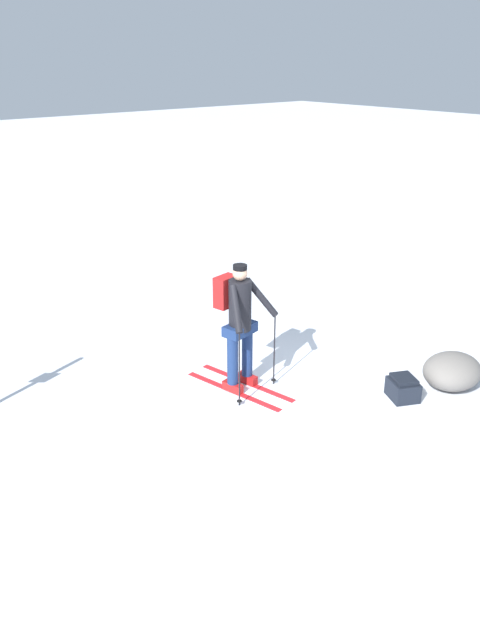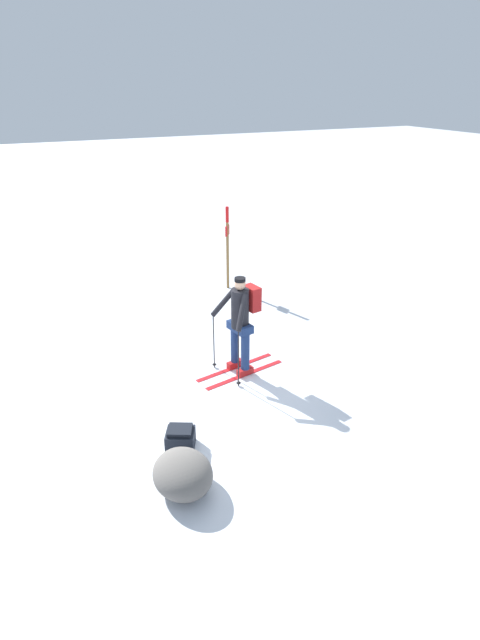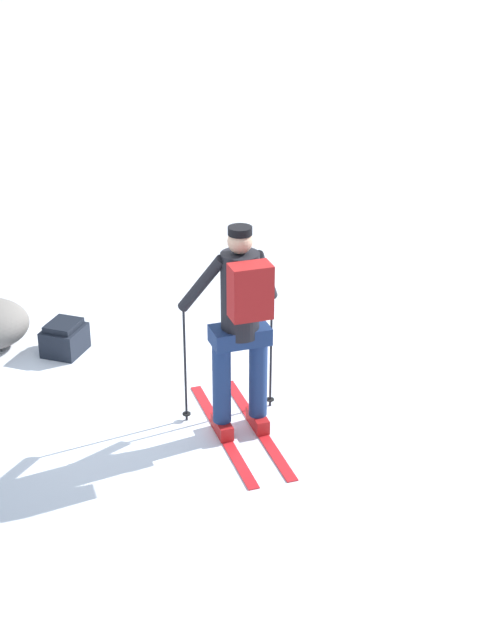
{
  "view_description": "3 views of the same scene",
  "coord_description": "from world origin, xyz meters",
  "views": [
    {
      "loc": [
        5.43,
        5.12,
        4.26
      ],
      "look_at": [
        0.59,
        -0.7,
        1.01
      ],
      "focal_mm": 35.0,
      "sensor_mm": 36.0,
      "label": 1
    },
    {
      "loc": [
        -6.31,
        2.53,
        4.69
      ],
      "look_at": [
        0.59,
        -0.7,
        1.01
      ],
      "focal_mm": 28.0,
      "sensor_mm": 36.0,
      "label": 2
    },
    {
      "loc": [
        -0.27,
        -6.89,
        3.99
      ],
      "look_at": [
        0.59,
        -0.7,
        1.01
      ],
      "focal_mm": 50.0,
      "sensor_mm": 36.0,
      "label": 3
    }
  ],
  "objects": [
    {
      "name": "ground_plane",
      "position": [
        0.0,
        0.0,
        0.0
      ],
      "size": [
        80.0,
        80.0,
        0.0
      ],
      "primitive_type": "plane",
      "color": "white"
    },
    {
      "name": "trail_marker",
      "position": [
        4.3,
        -2.11,
        1.2
      ],
      "size": [
        0.19,
        0.18,
        2.03
      ],
      "color": "olive",
      "rests_on": "ground_plane"
    },
    {
      "name": "rock_boulder",
      "position": [
        -1.67,
        1.15,
        0.24
      ],
      "size": [
        0.87,
        0.74,
        0.48
      ],
      "primitive_type": "ellipsoid",
      "color": "slate",
      "rests_on": "ground_plane"
    },
    {
      "name": "skier",
      "position": [
        0.59,
        -0.73,
        1.02
      ],
      "size": [
        0.86,
        1.65,
        1.78
      ],
      "color": "red",
      "rests_on": "ground_plane"
    },
    {
      "name": "dropped_backpack",
      "position": [
        -0.9,
        0.92,
        0.15
      ],
      "size": [
        0.49,
        0.51,
        0.32
      ],
      "color": "black",
      "rests_on": "ground_plane"
    }
  ]
}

